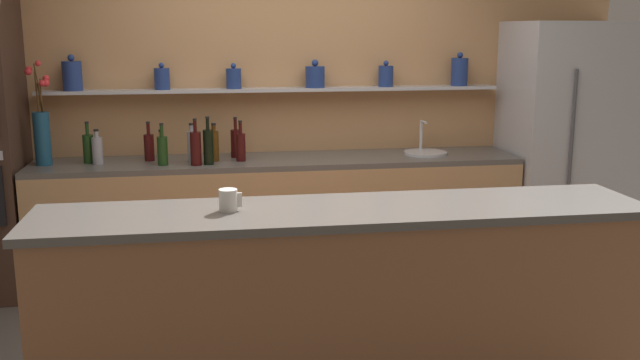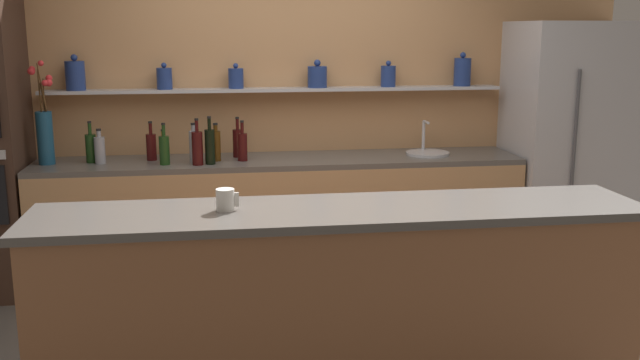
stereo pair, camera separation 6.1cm
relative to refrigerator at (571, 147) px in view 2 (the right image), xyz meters
The scene contains 19 objects.
ground_plane 2.63m from the refrigerator, 150.69° to the right, with size 12.00×12.00×0.00m, color #4C4742.
back_wall_unit 2.20m from the refrigerator, 169.50° to the left, with size 5.20×0.28×2.60m.
back_counter_unit 2.31m from the refrigerator, behind, with size 3.55×0.62×0.92m.
island_counter 2.88m from the refrigerator, 138.71° to the right, with size 2.94×0.61×1.02m.
refrigerator is the anchor object (origin of this frame).
flower_vase 3.91m from the refrigerator, behind, with size 0.16×0.13×0.73m.
sink_fixture 1.14m from the refrigerator, behind, with size 0.33×0.33×0.25m.
bottle_wine_0 2.77m from the refrigerator, behind, with size 0.07×0.07×0.34m.
bottle_spirit_1 2.88m from the refrigerator, behind, with size 0.07×0.07×0.28m.
bottle_spirit_2 3.54m from the refrigerator, behind, with size 0.07×0.07×0.25m.
bottle_wine_3 2.86m from the refrigerator, behind, with size 0.08×0.08×0.33m.
bottle_wine_4 3.09m from the refrigerator, behind, with size 0.07×0.07×0.30m.
bottle_oil_5 3.12m from the refrigerator, behind, with size 0.05×0.05×0.21m.
bottle_wine_6 3.19m from the refrigerator, behind, with size 0.07×0.07×0.29m.
bottle_wine_7 2.57m from the refrigerator, behind, with size 0.07×0.07×0.30m.
bottle_spirit_8 2.73m from the refrigerator, behind, with size 0.07×0.07×0.28m.
bottle_wine_9 3.61m from the refrigerator, behind, with size 0.07×0.07×0.30m.
bottle_wine_10 2.54m from the refrigerator, behind, with size 0.07×0.07×0.29m.
coffee_mug 3.26m from the refrigerator, 145.39° to the right, with size 0.11×0.09×0.10m.
Camera 2 is at (-0.58, -3.92, 1.85)m, focal length 40.00 mm.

